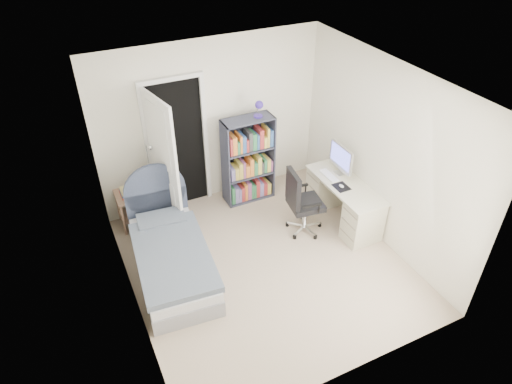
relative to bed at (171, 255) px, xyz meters
name	(u,v)px	position (x,y,z in m)	size (l,w,h in m)	color
room_shell	(267,186)	(1.14, -0.43, 0.99)	(3.50, 3.70, 2.60)	tan
door	(168,156)	(0.38, 1.09, 0.78)	(0.92, 0.82, 2.06)	black
bed	(171,255)	(0.00, 0.00, 0.00)	(1.02, 1.90, 1.13)	gray
nightstand	(131,201)	(-0.22, 1.16, 0.16)	(0.43, 0.43, 0.63)	tan
floor_lamp	(154,189)	(0.13, 1.17, 0.25)	(0.18, 0.18, 1.23)	silver
bookcase	(249,163)	(1.58, 1.04, 0.38)	(0.77, 0.33, 1.63)	#393C4E
desk	(343,200)	(2.57, -0.08, 0.10)	(0.54, 1.34, 1.10)	beige
office_chair	(301,200)	(1.88, -0.03, 0.30)	(0.54, 0.55, 1.01)	silver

